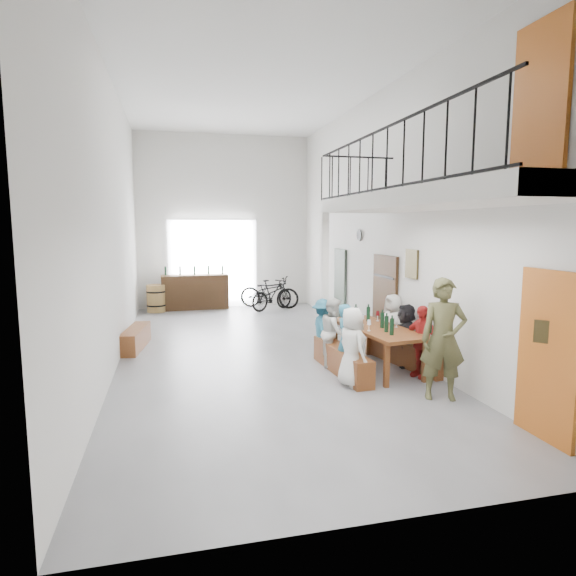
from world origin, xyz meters
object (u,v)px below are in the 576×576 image
object	(u,v)px
tasting_table	(377,331)
oak_barrel	(156,298)
side_bench	(136,338)
host_standing	(443,339)
serving_counter	(195,292)
bicycle_near	(269,292)
bench_inner	(341,360)

from	to	relation	value
tasting_table	oak_barrel	size ratio (longest dim) A/B	2.73
tasting_table	side_bench	bearing A→B (deg)	142.21
host_standing	tasting_table	bearing A→B (deg)	121.41
oak_barrel	serving_counter	size ratio (longest dim) A/B	0.40
bicycle_near	host_standing	bearing A→B (deg)	-146.67
bench_inner	bicycle_near	world-z (taller)	bicycle_near
side_bench	oak_barrel	size ratio (longest dim) A/B	1.88
tasting_table	oak_barrel	world-z (taller)	oak_barrel
serving_counter	host_standing	bearing A→B (deg)	-71.48
tasting_table	bicycle_near	xyz separation A→B (m)	(-0.58, 7.01, -0.20)
side_bench	oak_barrel	bearing A→B (deg)	86.09
oak_barrel	bicycle_near	bearing A→B (deg)	-1.54
oak_barrel	serving_counter	bearing A→B (deg)	11.89
side_bench	host_standing	distance (m)	6.41
serving_counter	host_standing	world-z (taller)	host_standing
serving_counter	bench_inner	bearing A→B (deg)	-74.77
tasting_table	host_standing	bearing A→B (deg)	-85.43
side_bench	serving_counter	distance (m)	4.98
serving_counter	bicycle_near	bearing A→B (deg)	-9.77
bench_inner	serving_counter	xyz separation A→B (m)	(-2.21, 7.42, 0.31)
serving_counter	oak_barrel	bearing A→B (deg)	-169.45
side_bench	host_standing	size ratio (longest dim) A/B	0.85
tasting_table	serving_counter	xyz separation A→B (m)	(-2.91, 7.35, -0.16)
serving_counter	host_standing	distance (m)	9.57
tasting_table	oak_barrel	bearing A→B (deg)	112.89
serving_counter	bicycle_near	size ratio (longest dim) A/B	1.07
side_bench	oak_barrel	xyz separation A→B (m)	(0.31, 4.49, 0.20)
oak_barrel	host_standing	distance (m)	9.82
oak_barrel	bicycle_near	size ratio (longest dim) A/B	0.43
tasting_table	bench_inner	xyz separation A→B (m)	(-0.70, -0.07, -0.47)
oak_barrel	host_standing	xyz separation A→B (m)	(4.44, -8.75, 0.51)
bench_inner	bicycle_near	xyz separation A→B (m)	(0.12, 7.08, 0.28)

